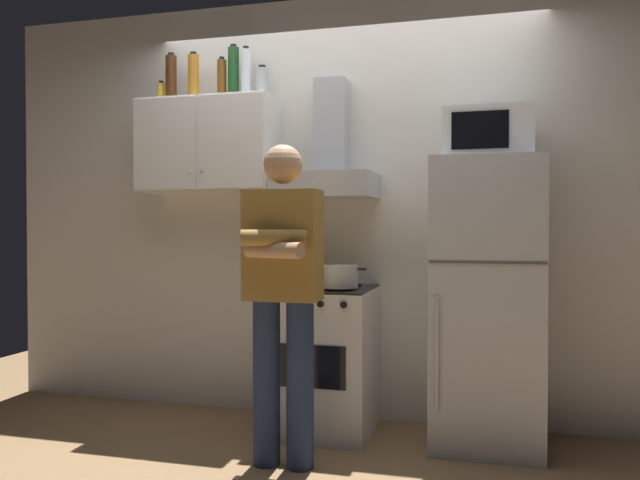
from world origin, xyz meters
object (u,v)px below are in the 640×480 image
at_px(bottle_canister_steel, 262,82).
at_px(bottle_spice_jar, 161,93).
at_px(microwave, 488,135).
at_px(bottle_rum_dark, 171,78).
at_px(cooking_pot, 339,276).
at_px(upper_cabinet, 209,146).
at_px(stove_oven, 323,359).
at_px(range_hood, 328,166).
at_px(bottle_beer_brown, 222,79).
at_px(bottle_vodka_clear, 246,73).
at_px(refrigerator, 487,303).
at_px(person_standing, 283,290).
at_px(bottle_wine_green, 234,73).
at_px(bottle_liquor_amber, 194,77).

bearing_deg(bottle_canister_steel, bottle_spice_jar, -177.62).
bearing_deg(microwave, bottle_rum_dark, 177.25).
distance_m(cooking_pot, bottle_canister_steel, 1.37).
bearing_deg(upper_cabinet, stove_oven, -8.90).
relative_size(range_hood, bottle_beer_brown, 2.73).
distance_m(stove_oven, bottle_rum_dark, 2.06).
bearing_deg(bottle_vodka_clear, bottle_canister_steel, 2.40).
distance_m(upper_cabinet, bottle_beer_brown, 0.44).
bearing_deg(bottle_spice_jar, refrigerator, -3.62).
distance_m(range_hood, bottle_canister_steel, 0.71).
bearing_deg(stove_oven, refrigerator, 0.04).
relative_size(microwave, bottle_vodka_clear, 1.46).
bearing_deg(cooking_pot, bottle_spice_jar, 168.80).
bearing_deg(upper_cabinet, person_standing, -44.26).
bearing_deg(stove_oven, person_standing, -94.72).
bearing_deg(microwave, range_hood, 173.54).
bearing_deg(bottle_vodka_clear, person_standing, -56.64).
height_order(stove_oven, range_hood, range_hood).
xyz_separation_m(bottle_spice_jar, bottle_wine_green, (0.50, 0.03, 0.11)).
bearing_deg(refrigerator, stove_oven, -179.96).
xyz_separation_m(person_standing, cooking_pot, (0.18, 0.49, 0.04)).
height_order(person_standing, bottle_vodka_clear, bottle_vodka_clear).
relative_size(upper_cabinet, bottle_spice_jar, 6.40).
distance_m(upper_cabinet, bottle_wine_green, 0.50).
relative_size(upper_cabinet, refrigerator, 0.56).
relative_size(cooking_pot, bottle_canister_steel, 1.56).
xyz_separation_m(upper_cabinet, refrigerator, (1.75, -0.12, -0.95)).
bearing_deg(bottle_beer_brown, bottle_rum_dark, -172.74).
bearing_deg(bottle_vodka_clear, bottle_wine_green, 174.66).
bearing_deg(bottle_spice_jar, bottle_wine_green, 3.75).
bearing_deg(microwave, upper_cabinet, 176.52).
relative_size(stove_oven, refrigerator, 0.55).
xyz_separation_m(stove_oven, bottle_spice_jar, (-1.14, 0.13, 1.68)).
xyz_separation_m(bottle_beer_brown, bottle_wine_green, (0.08, 0.01, 0.04)).
height_order(upper_cabinet, person_standing, upper_cabinet).
bearing_deg(refrigerator, person_standing, -148.77).
xyz_separation_m(refrigerator, cooking_pot, (-0.82, -0.12, 0.14)).
xyz_separation_m(refrigerator, person_standing, (-1.00, -0.61, 0.10)).
relative_size(stove_oven, bottle_liquor_amber, 2.82).
bearing_deg(bottle_wine_green, range_hood, -3.50).
relative_size(stove_oven, cooking_pot, 2.76).
bearing_deg(bottle_liquor_amber, bottle_spice_jar, 177.44).
bearing_deg(range_hood, bottle_rum_dark, -179.41).
height_order(bottle_liquor_amber, bottle_canister_steel, bottle_liquor_amber).
xyz_separation_m(range_hood, bottle_wine_green, (-0.64, 0.04, 0.62)).
bearing_deg(stove_oven, microwave, 1.15).
distance_m(stove_oven, bottle_liquor_amber, 1.99).
relative_size(bottle_rum_dark, bottle_wine_green, 0.89).
height_order(person_standing, bottle_liquor_amber, bottle_liquor_amber).
height_order(upper_cabinet, bottle_liquor_amber, bottle_liquor_amber).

